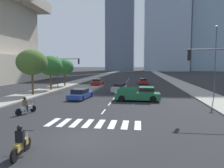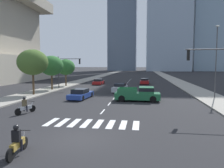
{
  "view_description": "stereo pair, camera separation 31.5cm",
  "coord_description": "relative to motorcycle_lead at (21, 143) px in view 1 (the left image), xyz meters",
  "views": [
    {
      "loc": [
        3.26,
        -11.53,
        4.25
      ],
      "look_at": [
        0.0,
        13.37,
        2.0
      ],
      "focal_mm": 34.3,
      "sensor_mm": 36.0,
      "label": 1
    },
    {
      "loc": [
        3.57,
        -11.49,
        4.25
      ],
      "look_at": [
        0.0,
        13.37,
        2.0
      ],
      "focal_mm": 34.3,
      "sensor_mm": 36.0,
      "label": 2
    }
  ],
  "objects": [
    {
      "name": "sedan_red_1",
      "position": [
        6.3,
        39.03,
        -0.0
      ],
      "size": [
        2.08,
        4.7,
        1.25
      ],
      "rotation": [
        0.0,
        0.0,
        -1.62
      ],
      "color": "maroon",
      "rests_on": "ground"
    },
    {
      "name": "sedan_red_0",
      "position": [
        -3.61,
        36.17,
        -0.01
      ],
      "size": [
        1.96,
        4.38,
        1.25
      ],
      "rotation": [
        0.0,
        0.0,
        1.54
      ],
      "color": "maroon",
      "rests_on": "ground"
    },
    {
      "name": "street_tree_nearest",
      "position": [
        -9.19,
        18.61,
        4.02
      ],
      "size": [
        4.15,
        4.15,
        6.22
      ],
      "color": "#4C3823",
      "rests_on": "sidewalk_west"
    },
    {
      "name": "sidewalk_west",
      "position": [
        -9.99,
        32.46,
        -0.51
      ],
      "size": [
        4.0,
        260.0,
        0.15
      ],
      "primitive_type": "cube",
      "color": "gray",
      "rests_on": "ground"
    },
    {
      "name": "traffic_signal_near",
      "position": [
        11.96,
        9.59,
        3.52
      ],
      "size": [
        4.56,
        0.28,
        5.76
      ],
      "rotation": [
        0.0,
        0.0,
        3.14
      ],
      "color": "#333335",
      "rests_on": "sidewalk_east"
    },
    {
      "name": "sidewalk_east",
      "position": [
        14.45,
        32.46,
        -0.51
      ],
      "size": [
        4.0,
        260.0,
        0.15
      ],
      "primitive_type": "cube",
      "color": "gray",
      "rests_on": "ground"
    },
    {
      "name": "pickup_truck",
      "position": [
        5.47,
        16.16,
        0.23
      ],
      "size": [
        5.24,
        2.09,
        1.67
      ],
      "rotation": [
        0.0,
        0.0,
        0.0
      ],
      "color": "#1E6038",
      "rests_on": "ground"
    },
    {
      "name": "street_tree_third",
      "position": [
        -9.19,
        31.28,
        3.23
      ],
      "size": [
        3.63,
        3.63,
        5.21
      ],
      "color": "#4C3823",
      "rests_on": "sidewalk_west"
    },
    {
      "name": "lane_divider_center",
      "position": [
        2.23,
        33.82,
        -0.58
      ],
      "size": [
        0.14,
        50.0,
        0.01
      ],
      "color": "silver",
      "rests_on": "ground"
    },
    {
      "name": "sedan_blue_3",
      "position": [
        -1.9,
        16.85,
        -0.0
      ],
      "size": [
        2.28,
        4.86,
        1.27
      ],
      "rotation": [
        0.0,
        0.0,
        1.48
      ],
      "color": "navy",
      "rests_on": "ground"
    },
    {
      "name": "street_lamp_east",
      "position": [
        14.75,
        19.02,
        4.64
      ],
      "size": [
        0.5,
        0.24,
        8.91
      ],
      "color": "#3F3F42",
      "rests_on": "sidewalk_east"
    },
    {
      "name": "motorcycle_lead",
      "position": [
        0.0,
        0.0,
        0.0
      ],
      "size": [
        0.7,
        2.1,
        1.49
      ],
      "rotation": [
        0.0,
        0.0,
        1.7
      ],
      "color": "black",
      "rests_on": "ground"
    },
    {
      "name": "traffic_signal_far",
      "position": [
        -7.23,
        26.68,
        3.37
      ],
      "size": [
        4.39,
        0.28,
        5.55
      ],
      "color": "#333335",
      "rests_on": "sidewalk_west"
    },
    {
      "name": "crosswalk_near",
      "position": [
        2.23,
        5.82,
        -0.58
      ],
      "size": [
        6.75,
        2.32,
        0.01
      ],
      "color": "silver",
      "rests_on": "ground"
    },
    {
      "name": "street_tree_second",
      "position": [
        -9.19,
        24.72,
        3.52
      ],
      "size": [
        3.88,
        3.88,
        5.62
      ],
      "color": "#4C3823",
      "rests_on": "sidewalk_west"
    },
    {
      "name": "ground_plane",
      "position": [
        2.23,
        2.46,
        -0.58
      ],
      "size": [
        800.0,
        800.0,
        0.0
      ],
      "primitive_type": "plane",
      "color": "#232326"
    },
    {
      "name": "sedan_silver_2",
      "position": [
        2.27,
        24.45,
        0.03
      ],
      "size": [
        2.15,
        4.81,
        1.31
      ],
      "rotation": [
        0.0,
        0.0,
        -1.66
      ],
      "color": "#B7BABF",
      "rests_on": "ground"
    },
    {
      "name": "motorcycle_third",
      "position": [
        -4.31,
        8.08,
        -0.0
      ],
      "size": [
        0.99,
        2.08,
        1.49
      ],
      "rotation": [
        0.0,
        0.0,
        1.24
      ],
      "color": "black",
      "rests_on": "ground"
    }
  ]
}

